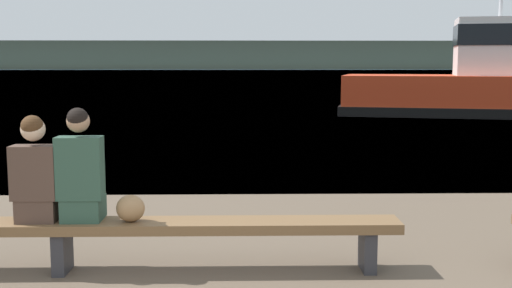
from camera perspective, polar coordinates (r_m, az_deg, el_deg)
The scene contains 7 objects.
water_surface at distance 129.57m, azimuth -1.57°, elevation 6.43°, with size 240.00×240.00×0.00m, color #5684A3.
far_shoreline at distance 181.66m, azimuth -1.48°, elevation 7.90°, with size 600.00×12.00×7.73m, color #424738.
bench_main at distance 6.41m, azimuth -16.91°, elevation -7.37°, with size 6.45×0.42×0.50m.
person_left at distance 6.37m, azimuth -18.99°, elevation -2.59°, with size 0.42×0.39×1.01m.
person_right at distance 6.25m, azimuth -15.33°, elevation -2.42°, with size 0.42×0.39×1.08m.
shopping_bag at distance 6.19m, azimuth -11.09°, elevation -5.64°, with size 0.27×0.22×0.26m.
tugboat_red at distance 25.70m, azimuth 20.57°, elevation 4.93°, with size 11.77×6.30×6.01m.
Camera 1 is at (0.70, -3.62, 2.00)m, focal length 45.00 mm.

